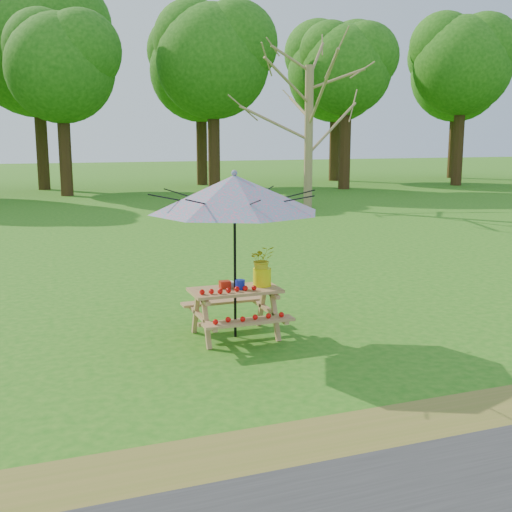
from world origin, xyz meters
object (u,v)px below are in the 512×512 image
object	(u,v)px
picnic_table	(235,314)
bare_tree	(311,3)
patio_umbrella	(235,194)
flower_bucket	(262,264)

from	to	relation	value
picnic_table	bare_tree	bearing A→B (deg)	61.55
picnic_table	patio_umbrella	xyz separation A→B (m)	(0.00, 0.00, 1.62)
picnic_table	flower_bucket	bearing A→B (deg)	5.60
picnic_table	patio_umbrella	distance (m)	1.62
picnic_table	patio_umbrella	bearing A→B (deg)	84.81
picnic_table	flower_bucket	world-z (taller)	flower_bucket
bare_tree	flower_bucket	bearing A→B (deg)	-117.23
bare_tree	patio_umbrella	distance (m)	16.77
picnic_table	flower_bucket	size ratio (longest dim) A/B	2.36
picnic_table	patio_umbrella	size ratio (longest dim) A/B	0.55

